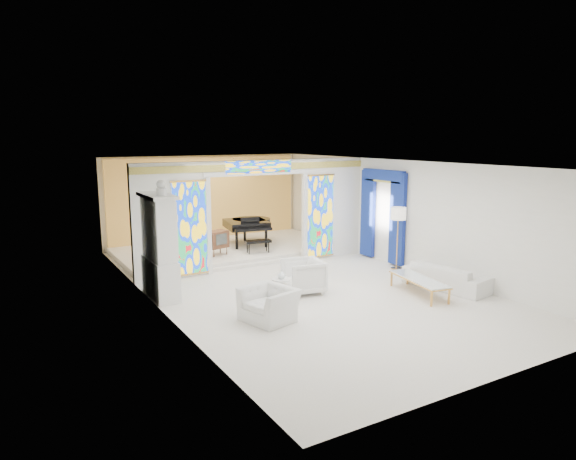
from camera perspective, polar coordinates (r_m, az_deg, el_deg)
floor at (r=12.96m, az=0.74°, el=-5.94°), size 12.00×12.00×0.00m
ceiling at (r=12.46m, az=0.77°, el=7.42°), size 7.00×12.00×0.02m
wall_back at (r=17.98m, az=-9.18°, el=3.39°), size 7.00×0.02×3.00m
wall_front at (r=8.22m, az=23.01°, el=-5.56°), size 7.00×0.02×3.00m
wall_left at (r=11.25m, az=-14.69°, el=-0.93°), size 0.02×12.00×3.00m
wall_right at (r=14.72m, az=12.51°, el=1.76°), size 0.02×12.00×3.00m
partition_wall at (r=14.33m, az=-3.37°, el=2.38°), size 7.00×0.22×3.00m
stained_glass_left at (r=13.50m, az=-10.85°, el=0.20°), size 0.90×0.04×2.40m
stained_glass_right at (r=15.31m, az=3.61°, el=1.55°), size 0.90×0.04×2.40m
stained_glass_transom at (r=14.12m, az=-3.22°, el=7.02°), size 2.00×0.04×0.34m
alcove_platform at (r=16.48m, az=-6.64°, el=-2.15°), size 6.80×3.80×0.18m
gold_curtain_back at (r=17.87m, az=-9.04°, el=3.35°), size 6.70×0.10×2.90m
chandelier at (r=16.12m, az=-6.02°, el=6.43°), size 0.48×0.48×0.30m
blue_drapes at (r=15.16m, az=10.45°, el=2.37°), size 0.14×1.85×2.65m
china_cabinet at (r=11.96m, az=-14.10°, el=-1.87°), size 0.56×1.46×2.72m
armchair_left at (r=10.35m, az=-2.12°, el=-8.27°), size 1.13×1.22×0.66m
armchair_right at (r=12.10m, az=1.70°, el=-5.16°), size 1.02×1.00×0.80m
sofa at (r=13.04m, az=17.18°, el=-4.94°), size 1.14×2.16×0.60m
side_table at (r=11.45m, az=-0.74°, el=-6.32°), size 0.50×0.50×0.54m
vase at (r=11.37m, az=-0.75°, el=-4.96°), size 0.22×0.22×0.19m
coffee_table at (r=12.34m, az=14.35°, el=-5.37°), size 0.87×1.84×0.40m
floor_lamp at (r=14.35m, az=12.15°, el=1.48°), size 0.48×0.48×1.74m
grand_piano at (r=16.74m, az=-4.35°, el=0.67°), size 1.79×2.49×0.96m
tv_console at (r=15.26m, az=-7.91°, el=-1.04°), size 0.71×0.58×0.72m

